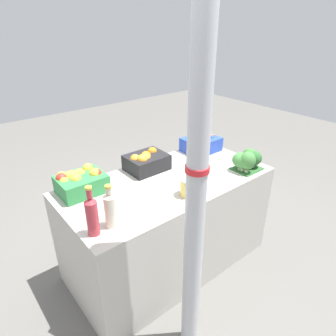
{
  "coord_description": "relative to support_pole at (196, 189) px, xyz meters",
  "views": [
    {
      "loc": [
        -1.23,
        -1.51,
        1.85
      ],
      "look_at": [
        0.0,
        0.0,
        0.89
      ],
      "focal_mm": 32.0,
      "sensor_mm": 36.0,
      "label": 1
    }
  ],
  "objects": [
    {
      "name": "ground_plane",
      "position": [
        0.34,
        0.63,
        -1.12
      ],
      "size": [
        10.0,
        10.0,
        0.0
      ],
      "primitive_type": "plane",
      "color": "#605E59"
    },
    {
      "name": "market_table",
      "position": [
        0.34,
        0.63,
        -0.73
      ],
      "size": [
        1.58,
        0.78,
        0.79
      ],
      "primitive_type": "cube",
      "color": "#B7B2A8",
      "rests_on": "ground_plane"
    },
    {
      "name": "support_pole",
      "position": [
        0.0,
        0.0,
        0.0
      ],
      "size": [
        0.12,
        0.12,
        2.24
      ],
      "color": "#B7BABF",
      "rests_on": "ground_plane"
    },
    {
      "name": "apple_crate",
      "position": [
        -0.23,
        0.89,
        -0.26
      ],
      "size": [
        0.31,
        0.25,
        0.16
      ],
      "color": "#2D8442",
      "rests_on": "market_table"
    },
    {
      "name": "orange_crate",
      "position": [
        0.32,
        0.88,
        -0.26
      ],
      "size": [
        0.31,
        0.25,
        0.16
      ],
      "color": "black",
      "rests_on": "market_table"
    },
    {
      "name": "carrot_crate",
      "position": [
        0.92,
        0.88,
        -0.27
      ],
      "size": [
        0.31,
        0.25,
        0.16
      ],
      "color": "#2847B7",
      "rests_on": "market_table"
    },
    {
      "name": "broccoli_pile",
      "position": [
        0.93,
        0.38,
        -0.25
      ],
      "size": [
        0.25,
        0.19,
        0.18
      ],
      "color": "#2D602D",
      "rests_on": "market_table"
    },
    {
      "name": "juice_bottle_ruby",
      "position": [
        -0.37,
        0.41,
        -0.21
      ],
      "size": [
        0.07,
        0.07,
        0.3
      ],
      "color": "#B2333D",
      "rests_on": "market_table"
    },
    {
      "name": "juice_bottle_cloudy",
      "position": [
        -0.25,
        0.41,
        -0.22
      ],
      "size": [
        0.07,
        0.07,
        0.27
      ],
      "color": "beige",
      "rests_on": "market_table"
    },
    {
      "name": "pickle_jar",
      "position": [
        0.31,
        0.38,
        -0.27
      ],
      "size": [
        0.12,
        0.12,
        0.13
      ],
      "color": "#DBBC56",
      "rests_on": "market_table"
    }
  ]
}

